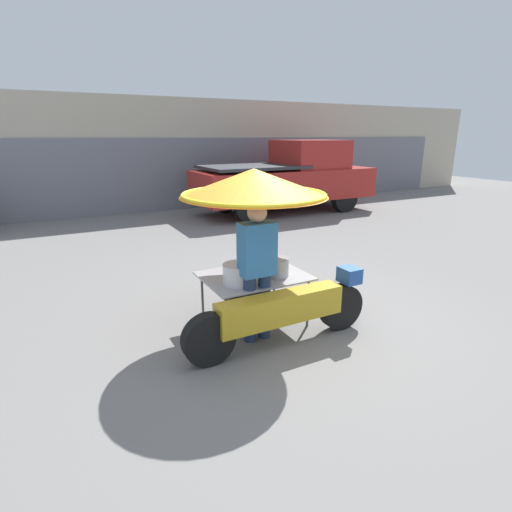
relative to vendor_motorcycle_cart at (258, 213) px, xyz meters
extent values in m
plane|color=slate|center=(0.33, -0.18, -1.38)|extent=(36.00, 36.00, 0.00)
cube|color=#B2A893|center=(0.33, 9.11, 0.25)|extent=(28.00, 2.00, 3.26)
cube|color=slate|center=(0.33, 8.08, -0.32)|extent=(23.80, 0.06, 2.12)
cylinder|color=black|center=(0.83, -0.52, -1.11)|extent=(0.54, 0.14, 0.54)
cylinder|color=black|center=(-0.83, -0.52, -1.11)|extent=(0.54, 0.14, 0.54)
cube|color=#B7931E|center=(0.00, -0.52, -0.95)|extent=(1.46, 0.24, 0.32)
cube|color=#234C93|center=(0.92, -0.52, -0.73)|extent=(0.20, 0.24, 0.18)
cylinder|color=black|center=(0.00, 0.37, -1.13)|extent=(0.49, 0.14, 0.49)
cylinder|color=#515156|center=(0.51, -0.30, -1.08)|extent=(0.03, 0.03, 0.59)
cylinder|color=#515156|center=(0.51, 0.49, -1.08)|extent=(0.03, 0.03, 0.59)
cylinder|color=#515156|center=(-0.52, -0.30, -1.08)|extent=(0.03, 0.03, 0.59)
cylinder|color=#515156|center=(-0.52, 0.49, -1.08)|extent=(0.03, 0.03, 0.59)
cube|color=#9E9EA3|center=(0.00, 0.10, -0.78)|extent=(1.21, 0.92, 0.02)
cylinder|color=#B2B2B7|center=(0.00, 0.10, -0.30)|extent=(0.03, 0.03, 0.93)
cone|color=orange|center=(0.00, 0.10, 0.32)|extent=(1.66, 1.66, 0.31)
torus|color=yellow|center=(0.00, 0.10, 0.19)|extent=(1.62, 1.62, 0.05)
cylinder|color=silver|center=(-0.28, -0.07, -0.65)|extent=(0.36, 0.36, 0.22)
cylinder|color=#939399|center=(0.21, -0.04, -0.66)|extent=(0.31, 0.31, 0.22)
cylinder|color=navy|center=(-0.25, -0.28, -1.00)|extent=(0.14, 0.14, 0.76)
cylinder|color=navy|center=(-0.07, -0.28, -1.00)|extent=(0.14, 0.14, 0.76)
cube|color=teal|center=(-0.16, -0.28, -0.33)|extent=(0.38, 0.22, 0.57)
sphere|color=tan|center=(-0.16, -0.28, 0.06)|extent=(0.21, 0.21, 0.21)
cylinder|color=black|center=(5.79, 5.33, -0.97)|extent=(0.82, 0.24, 0.82)
cylinder|color=black|center=(5.79, 6.96, -0.97)|extent=(0.82, 0.24, 0.82)
cylinder|color=black|center=(2.61, 5.33, -0.97)|extent=(0.82, 0.24, 0.82)
cylinder|color=black|center=(2.61, 6.96, -0.97)|extent=(0.82, 0.24, 0.82)
cube|color=#A3231E|center=(4.20, 6.15, -0.55)|extent=(5.30, 1.92, 0.85)
cube|color=#A3231E|center=(5.05, 6.15, 0.28)|extent=(1.80, 1.77, 0.80)
cube|color=#2D2D33|center=(3.14, 6.15, -0.02)|extent=(2.76, 1.84, 0.08)
camera|label=1|loc=(-2.08, -3.85, 0.83)|focal=28.00mm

